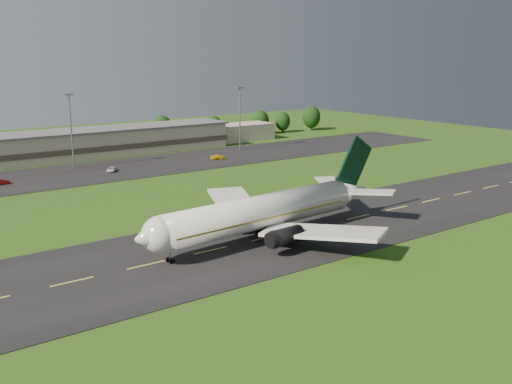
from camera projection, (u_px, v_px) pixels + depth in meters
ground at (210, 251)px, 90.12m from camera, size 360.00×360.00×0.00m
taxiway at (210, 251)px, 90.11m from camera, size 220.00×30.00×0.10m
apron at (65, 175)px, 146.95m from camera, size 260.00×30.00×0.10m
airliner at (264, 212)px, 95.09m from camera, size 51.29×42.07×15.57m
terminal at (60, 146)px, 168.76m from camera, size 145.00×16.00×8.40m
light_mast_centre at (71, 122)px, 153.15m from camera, size 2.40×1.20×20.35m
light_mast_east at (240, 111)px, 184.40m from camera, size 2.40×1.20×20.35m
tree_line at (136, 132)px, 192.39m from camera, size 194.03×8.92×10.09m
service_vehicle_b at (1, 182)px, 135.97m from camera, size 3.91×1.61×1.26m
service_vehicle_c at (112, 169)px, 151.32m from camera, size 4.15×4.75×1.22m
service_vehicle_d at (218, 157)px, 169.35m from camera, size 4.74×2.54×1.31m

